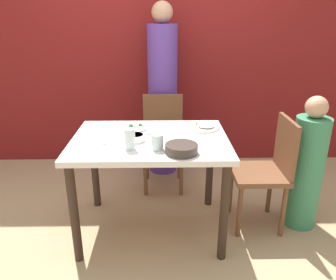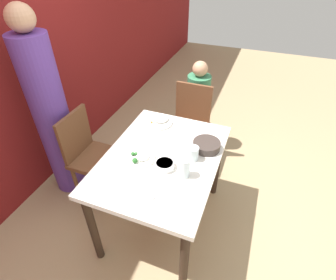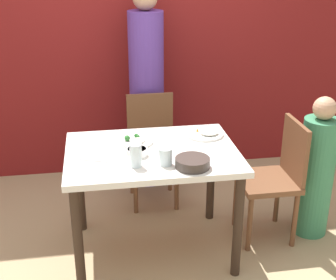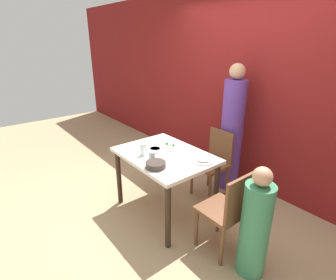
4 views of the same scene
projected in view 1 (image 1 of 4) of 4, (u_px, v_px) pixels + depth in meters
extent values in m
plane|color=tan|center=(152.00, 228.00, 2.61)|extent=(10.00, 10.00, 0.00)
cube|color=maroon|center=(153.00, 39.00, 3.41)|extent=(10.00, 0.06, 2.70)
cube|color=silver|center=(150.00, 140.00, 2.34)|extent=(1.11, 0.82, 0.04)
cylinder|color=#332319|center=(74.00, 214.00, 2.15)|extent=(0.06, 0.06, 0.73)
cylinder|color=#332319|center=(224.00, 213.00, 2.16)|extent=(0.06, 0.06, 0.73)
cylinder|color=#332319|center=(95.00, 168.00, 2.80)|extent=(0.06, 0.06, 0.73)
cylinder|color=#332319|center=(210.00, 167.00, 2.81)|extent=(0.06, 0.06, 0.73)
cube|color=brown|center=(163.00, 144.00, 3.09)|extent=(0.40, 0.40, 0.04)
cube|color=brown|center=(163.00, 115.00, 3.18)|extent=(0.38, 0.03, 0.42)
cylinder|color=brown|center=(145.00, 175.00, 3.01)|extent=(0.04, 0.04, 0.43)
cylinder|color=brown|center=(181.00, 174.00, 3.02)|extent=(0.04, 0.04, 0.43)
cylinder|color=brown|center=(147.00, 160.00, 3.32)|extent=(0.04, 0.04, 0.43)
cylinder|color=brown|center=(179.00, 159.00, 3.33)|extent=(0.04, 0.04, 0.43)
cube|color=brown|center=(258.00, 174.00, 2.51)|extent=(0.40, 0.40, 0.04)
cube|color=brown|center=(286.00, 146.00, 2.43)|extent=(0.03, 0.38, 0.42)
cylinder|color=brown|center=(231.00, 190.00, 2.75)|extent=(0.04, 0.04, 0.43)
cylinder|color=brown|center=(239.00, 212.00, 2.44)|extent=(0.04, 0.04, 0.43)
cylinder|color=brown|center=(270.00, 190.00, 2.75)|extent=(0.04, 0.04, 0.43)
cylinder|color=brown|center=(283.00, 211.00, 2.45)|extent=(0.04, 0.04, 0.43)
cylinder|color=#5B3893|center=(163.00, 102.00, 3.34)|extent=(0.29, 0.29, 1.51)
sphere|color=tan|center=(162.00, 12.00, 3.03)|extent=(0.20, 0.20, 0.20)
cylinder|color=#387F56|center=(306.00, 173.00, 2.52)|extent=(0.25, 0.25, 0.89)
sphere|color=tan|center=(317.00, 107.00, 2.33)|extent=(0.16, 0.16, 0.16)
cylinder|color=#3D332D|center=(181.00, 149.00, 2.07)|extent=(0.21, 0.21, 0.06)
cylinder|color=#BC5123|center=(182.00, 145.00, 2.06)|extent=(0.18, 0.18, 0.01)
cylinder|color=white|center=(139.00, 130.00, 2.46)|extent=(0.22, 0.22, 0.02)
ellipsoid|color=white|center=(140.00, 129.00, 2.43)|extent=(0.10, 0.10, 0.02)
sphere|color=#2D702D|center=(141.00, 126.00, 2.49)|extent=(0.02, 0.02, 0.02)
sphere|color=#2D702D|center=(131.00, 126.00, 2.46)|extent=(0.04, 0.04, 0.04)
sphere|color=#2D702D|center=(140.00, 125.00, 2.51)|extent=(0.03, 0.03, 0.03)
cylinder|color=white|center=(202.00, 127.00, 2.53)|extent=(0.27, 0.27, 0.02)
ellipsoid|color=white|center=(206.00, 125.00, 2.50)|extent=(0.13, 0.13, 0.03)
cone|color=orange|center=(207.00, 127.00, 2.47)|extent=(0.02, 0.02, 0.03)
cone|color=orange|center=(196.00, 123.00, 2.55)|extent=(0.02, 0.02, 0.03)
cylinder|color=white|center=(135.00, 138.00, 2.27)|extent=(0.13, 0.13, 0.05)
cylinder|color=white|center=(135.00, 135.00, 2.26)|extent=(0.12, 0.12, 0.01)
cylinder|color=silver|center=(157.00, 142.00, 2.12)|extent=(0.08, 0.08, 0.11)
cylinder|color=silver|center=(130.00, 139.00, 2.11)|extent=(0.07, 0.07, 0.14)
cube|color=silver|center=(95.00, 143.00, 2.24)|extent=(0.18, 0.08, 0.01)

